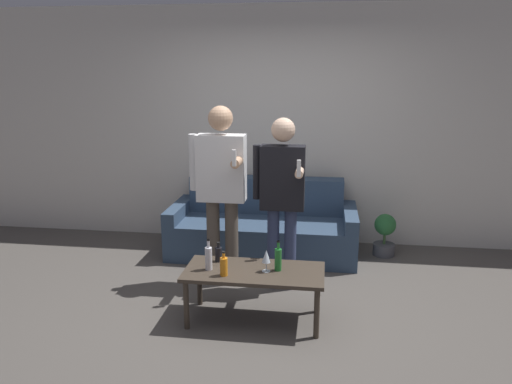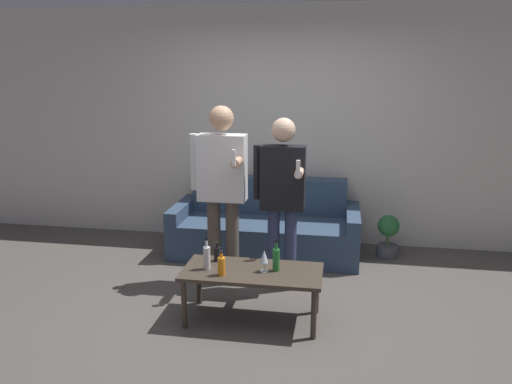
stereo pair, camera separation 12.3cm
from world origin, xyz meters
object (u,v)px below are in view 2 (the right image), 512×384
(person_standing_right, at_px, (282,191))
(person_standing_left, at_px, (222,182))
(coffee_table, at_px, (252,276))
(bottle_orange, at_px, (276,259))
(couch, at_px, (266,228))

(person_standing_right, bearing_deg, person_standing_left, 174.85)
(coffee_table, distance_m, person_standing_right, 0.87)
(coffee_table, height_order, bottle_orange, bottle_orange)
(coffee_table, xyz_separation_m, person_standing_right, (0.16, 0.65, 0.55))
(bottle_orange, relative_size, person_standing_left, 0.15)
(bottle_orange, relative_size, person_standing_right, 0.16)
(couch, xyz_separation_m, person_standing_left, (-0.29, -0.86, 0.71))
(person_standing_left, bearing_deg, coffee_table, -59.70)
(person_standing_right, bearing_deg, bottle_orange, -87.21)
(couch, distance_m, person_standing_left, 1.15)
(coffee_table, distance_m, bottle_orange, 0.24)
(person_standing_left, xyz_separation_m, person_standing_right, (0.57, -0.05, -0.05))
(couch, bearing_deg, coffee_table, -85.61)
(couch, relative_size, person_standing_left, 1.20)
(bottle_orange, bearing_deg, couch, 101.36)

